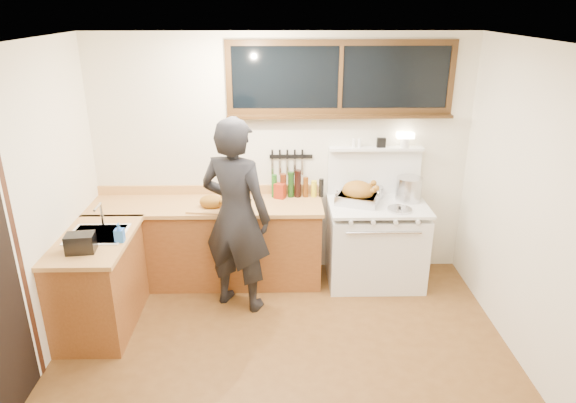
{
  "coord_description": "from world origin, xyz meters",
  "views": [
    {
      "loc": [
        -0.04,
        -3.54,
        2.87
      ],
      "look_at": [
        0.05,
        0.85,
        1.15
      ],
      "focal_mm": 32.0,
      "sensor_mm": 36.0,
      "label": 1
    }
  ],
  "objects_px": {
    "cutting_board": "(212,204)",
    "vintage_stove": "(375,241)",
    "roast_turkey": "(358,194)",
    "man": "(236,216)"
  },
  "relations": [
    {
      "from": "cutting_board",
      "to": "vintage_stove",
      "type": "bearing_deg",
      "value": 3.59
    },
    {
      "from": "cutting_board",
      "to": "roast_turkey",
      "type": "relative_size",
      "value": 0.96
    },
    {
      "from": "cutting_board",
      "to": "roast_turkey",
      "type": "distance_m",
      "value": 1.51
    },
    {
      "from": "man",
      "to": "roast_turkey",
      "type": "relative_size",
      "value": 3.79
    },
    {
      "from": "cutting_board",
      "to": "man",
      "type": "bearing_deg",
      "value": -51.97
    },
    {
      "from": "vintage_stove",
      "to": "roast_turkey",
      "type": "relative_size",
      "value": 3.13
    },
    {
      "from": "cutting_board",
      "to": "roast_turkey",
      "type": "height_order",
      "value": "roast_turkey"
    },
    {
      "from": "man",
      "to": "roast_turkey",
      "type": "bearing_deg",
      "value": 20.75
    },
    {
      "from": "vintage_stove",
      "to": "cutting_board",
      "type": "height_order",
      "value": "vintage_stove"
    },
    {
      "from": "man",
      "to": "cutting_board",
      "type": "distance_m",
      "value": 0.44
    }
  ]
}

